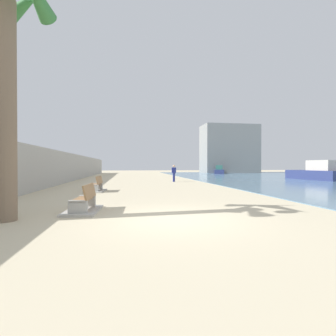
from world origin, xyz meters
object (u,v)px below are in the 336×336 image
Objects in this scene: boat_distant at (316,173)px; person_walking at (174,172)px; bench_far at (96,188)px; boat_nearest at (219,170)px; palm_tree at (3,45)px; bench_near at (84,205)px.

person_walking is at bearing -178.47° from boat_distant.
boat_nearest is (19.89, 31.94, 0.42)m from bench_far.
person_walking is (8.17, 17.12, -4.18)m from palm_tree.
boat_nearest is at bearing 63.53° from bench_near.
bench_near is 0.31× the size of boat_distant.
person_walking is at bearing 64.48° from palm_tree.
boat_nearest is at bearing 61.94° from palm_tree.
palm_tree reaches higher than boat_nearest.
boat_distant is 1.06× the size of boat_nearest.
boat_distant is (16.38, 0.44, -0.15)m from person_walking.
palm_tree is at bearing -115.52° from person_walking.
person_walking is 16.38m from boat_distant.
boat_nearest is at bearing 60.14° from person_walking.
boat_distant is at bearing 1.53° from person_walking.
palm_tree reaches higher than bench_near.
boat_distant is (24.55, 17.56, -4.33)m from palm_tree.
person_walking reaches higher than bench_near.
bench_far is at bearing -126.94° from person_walking.
boat_nearest is (21.50, 40.33, -4.52)m from palm_tree.
boat_nearest is (-3.05, 22.77, -0.19)m from boat_distant.
bench_near is 0.99× the size of bench_far.
bench_near is at bearing -86.52° from bench_far.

